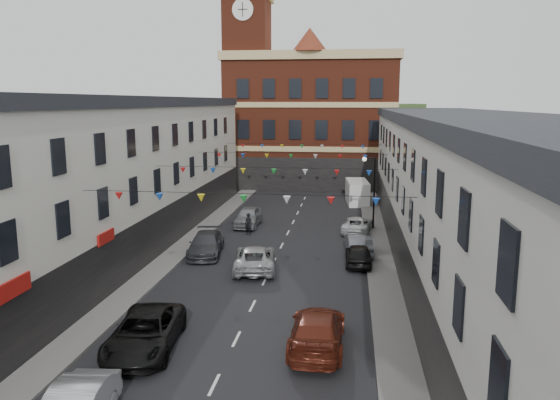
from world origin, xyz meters
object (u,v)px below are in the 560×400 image
at_px(car_left_c, 145,332).
at_px(car_right_e, 358,244).
at_px(moving_car, 255,258).
at_px(car_right_c, 317,330).
at_px(car_right_f, 357,225).
at_px(white_van, 357,192).
at_px(car_left_e, 248,217).
at_px(pedestrian, 248,224).
at_px(car_left_d, 206,244).
at_px(street_lamp, 371,183).
at_px(car_right_d, 359,254).

bearing_deg(car_left_c, car_right_e, 54.16).
relative_size(car_right_e, moving_car, 0.83).
xyz_separation_m(car_right_c, car_right_f, (1.90, 21.28, -0.17)).
bearing_deg(car_right_e, moving_car, 27.44).
height_order(car_right_f, white_van, white_van).
distance_m(car_left_e, car_right_c, 23.50).
bearing_deg(car_left_c, white_van, 69.49).
height_order(car_left_e, pedestrian, pedestrian).
distance_m(white_van, pedestrian, 17.21).
xyz_separation_m(car_left_d, moving_car, (3.91, -2.83, -0.00)).
bearing_deg(car_right_c, street_lamp, -97.23).
xyz_separation_m(car_left_e, moving_car, (2.66, -11.85, -0.06)).
bearing_deg(car_right_c, car_right_f, -94.83).
xyz_separation_m(car_left_e, car_right_f, (9.10, -1.10, -0.17)).
height_order(street_lamp, car_right_f, street_lamp).
bearing_deg(moving_car, street_lamp, -129.93).
bearing_deg(car_left_c, car_right_f, 62.00).
bearing_deg(pedestrian, car_right_f, 34.74).
bearing_deg(car_right_f, car_left_e, 0.61).
relative_size(car_left_e, pedestrian, 2.73).
bearing_deg(car_right_f, street_lamp, -125.34).
height_order(car_left_d, car_left_e, car_left_e).
bearing_deg(car_left_e, car_right_e, -40.50).
distance_m(street_lamp, moving_car, 14.40).
bearing_deg(white_van, moving_car, -110.49).
xyz_separation_m(car_right_e, pedestrian, (-8.50, 4.59, 0.13)).
bearing_deg(pedestrian, car_right_c, -49.68).
relative_size(car_right_d, pedestrian, 2.36).
distance_m(car_right_f, pedestrian, 8.74).
xyz_separation_m(car_left_e, pedestrian, (0.60, -3.11, 0.06)).
bearing_deg(car_right_e, street_lamp, -103.13).
height_order(car_left_d, car_right_f, car_left_d).
height_order(street_lamp, car_left_c, street_lamp).
xyz_separation_m(car_right_e, white_van, (0.10, 19.48, 0.43)).
xyz_separation_m(white_van, pedestrian, (-8.60, -14.90, -0.30)).
distance_m(car_right_c, pedestrian, 20.36).
relative_size(street_lamp, car_right_c, 1.08).
distance_m(car_right_d, car_right_f, 8.95).
bearing_deg(pedestrian, moving_car, -55.33).
relative_size(street_lamp, car_left_c, 1.06).
xyz_separation_m(car_left_c, car_right_c, (7.20, 1.12, 0.02)).
relative_size(car_left_c, car_right_c, 1.01).
relative_size(white_van, pedestrian, 3.04).
bearing_deg(white_van, car_right_f, -95.48).
xyz_separation_m(car_right_e, moving_car, (-6.44, -4.16, 0.01)).
relative_size(car_left_d, moving_car, 0.96).
xyz_separation_m(street_lamp, car_left_e, (-10.15, -0.04, -3.09)).
distance_m(car_left_c, car_left_d, 14.52).
distance_m(street_lamp, car_left_c, 25.81).
bearing_deg(moving_car, car_right_d, -172.06).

